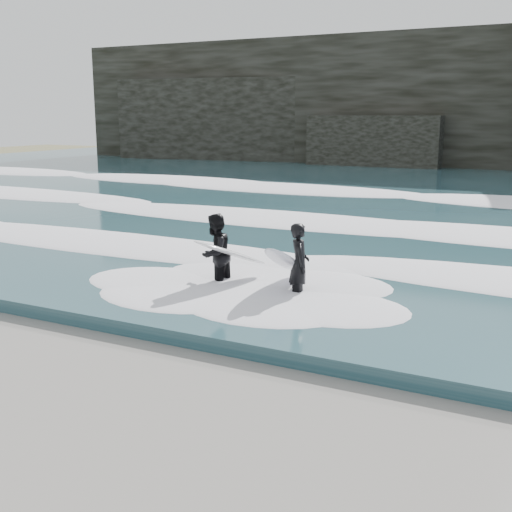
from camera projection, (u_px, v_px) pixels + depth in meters
name	position (u px, v px, depth m)	size (l,w,h in m)	color
ground	(55.00, 415.00, 8.99)	(120.00, 120.00, 0.00)	olive
sea	(451.00, 190.00, 34.15)	(90.00, 52.00, 0.30)	#254951
headland	(499.00, 102.00, 47.87)	(70.00, 9.00, 10.00)	black
foam_near	(305.00, 260.00, 16.72)	(60.00, 3.20, 0.20)	white
foam_mid	(382.00, 220.00, 22.80)	(60.00, 4.00, 0.24)	white
foam_far	(435.00, 192.00, 30.61)	(60.00, 4.80, 0.30)	white
surfer_left	(296.00, 263.00, 14.04)	(1.20, 2.17, 1.82)	black
surfer_right	(217.00, 254.00, 14.83)	(1.46, 2.13, 1.89)	black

